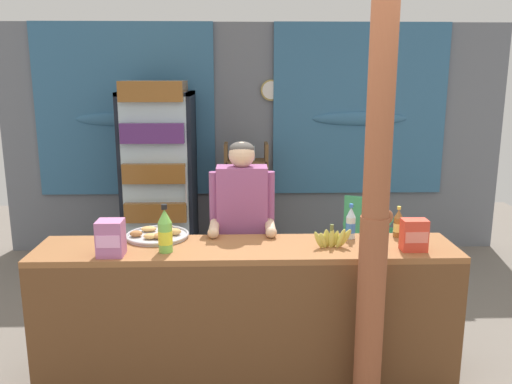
# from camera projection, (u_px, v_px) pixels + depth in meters

# --- Properties ---
(ground_plane) EXTENTS (8.27, 8.27, 0.00)m
(ground_plane) POSITION_uv_depth(u_px,v_px,m) (260.00, 320.00, 4.52)
(ground_plane) COLOR slate
(back_wall_curtained) EXTENTS (5.75, 0.22, 2.61)m
(back_wall_curtained) POSITION_uv_depth(u_px,v_px,m) (253.00, 135.00, 6.13)
(back_wall_curtained) COLOR slate
(back_wall_curtained) RESTS_ON ground
(stall_counter) EXTENTS (2.78, 0.54, 0.94)m
(stall_counter) POSITION_uv_depth(u_px,v_px,m) (247.00, 305.00, 3.49)
(stall_counter) COLOR #935B33
(stall_counter) RESTS_ON ground
(timber_post) EXTENTS (0.19, 0.17, 2.50)m
(timber_post) POSITION_uv_depth(u_px,v_px,m) (375.00, 225.00, 3.07)
(timber_post) COLOR #995133
(timber_post) RESTS_ON ground
(drink_fridge) EXTENTS (0.75, 0.75, 1.98)m
(drink_fridge) POSITION_uv_depth(u_px,v_px,m) (159.00, 166.00, 5.64)
(drink_fridge) COLOR black
(drink_fridge) RESTS_ON ground
(bottle_shelf_rack) EXTENTS (0.48, 0.28, 1.32)m
(bottle_shelf_rack) POSITION_uv_depth(u_px,v_px,m) (246.00, 200.00, 5.89)
(bottle_shelf_rack) COLOR brown
(bottle_shelf_rack) RESTS_ON ground
(plastic_lawn_chair) EXTENTS (0.59, 0.59, 0.86)m
(plastic_lawn_chair) POSITION_uv_depth(u_px,v_px,m) (367.00, 230.00, 5.44)
(plastic_lawn_chair) COLOR #4CC675
(plastic_lawn_chair) RESTS_ON ground
(shopkeeper) EXTENTS (0.48, 0.42, 1.58)m
(shopkeeper) POSITION_uv_depth(u_px,v_px,m) (242.00, 221.00, 3.94)
(shopkeeper) COLOR #28282D
(shopkeeper) RESTS_ON ground
(soda_bottle_lime_soda) EXTENTS (0.09, 0.09, 0.31)m
(soda_bottle_lime_soda) POSITION_uv_depth(u_px,v_px,m) (165.00, 232.00, 3.37)
(soda_bottle_lime_soda) COLOR #75C64C
(soda_bottle_lime_soda) RESTS_ON stall_counter
(soda_bottle_water) EXTENTS (0.07, 0.07, 0.25)m
(soda_bottle_water) POSITION_uv_depth(u_px,v_px,m) (351.00, 224.00, 3.66)
(soda_bottle_water) COLOR silver
(soda_bottle_water) RESTS_ON stall_counter
(soda_bottle_iced_tea) EXTENTS (0.06, 0.06, 0.22)m
(soda_bottle_iced_tea) POSITION_uv_depth(u_px,v_px,m) (398.00, 224.00, 3.70)
(soda_bottle_iced_tea) COLOR brown
(soda_bottle_iced_tea) RESTS_ON stall_counter
(snack_box_crackers) EXTENTS (0.16, 0.11, 0.21)m
(snack_box_crackers) POSITION_uv_depth(u_px,v_px,m) (414.00, 235.00, 3.41)
(snack_box_crackers) COLOR #E5422D
(snack_box_crackers) RESTS_ON stall_counter
(snack_box_wafer) EXTENTS (0.16, 0.15, 0.23)m
(snack_box_wafer) POSITION_uv_depth(u_px,v_px,m) (111.00, 238.00, 3.31)
(snack_box_wafer) COLOR #B76699
(snack_box_wafer) RESTS_ON stall_counter
(pastry_tray) EXTENTS (0.44, 0.44, 0.07)m
(pastry_tray) POSITION_uv_depth(u_px,v_px,m) (157.00, 235.00, 3.70)
(pastry_tray) COLOR #BCBCC1
(pastry_tray) RESTS_ON stall_counter
(banana_bunch) EXTENTS (0.27, 0.06, 0.16)m
(banana_bunch) POSITION_uv_depth(u_px,v_px,m) (332.00, 239.00, 3.48)
(banana_bunch) COLOR #CCC14C
(banana_bunch) RESTS_ON stall_counter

